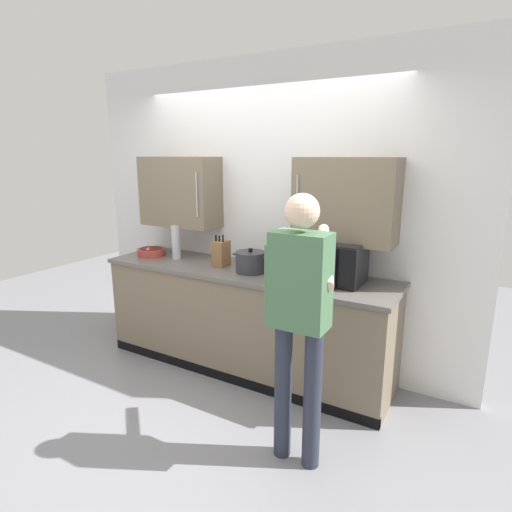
% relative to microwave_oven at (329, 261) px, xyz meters
% --- Properties ---
extents(ground_plane, '(9.44, 9.44, 0.00)m').
position_rel_microwave_oven_xyz_m(ground_plane, '(-0.76, -0.79, -1.10)').
color(ground_plane, gray).
extents(back_wall_tiled, '(3.87, 0.44, 2.76)m').
position_rel_microwave_oven_xyz_m(back_wall_tiled, '(-0.76, 0.29, 0.33)').
color(back_wall_tiled, white).
rests_on(back_wall_tiled, ground_plane).
extents(counter_unit, '(2.68, 0.68, 0.94)m').
position_rel_microwave_oven_xyz_m(counter_unit, '(-0.76, -0.04, -0.63)').
color(counter_unit, '#756651').
rests_on(counter_unit, ground_plane).
extents(microwave_oven, '(0.49, 0.39, 0.33)m').
position_rel_microwave_oven_xyz_m(microwave_oven, '(0.00, 0.00, 0.00)').
color(microwave_oven, black).
rests_on(microwave_oven, counter_unit).
extents(thermos_flask, '(0.09, 0.09, 0.33)m').
position_rel_microwave_oven_xyz_m(thermos_flask, '(-1.53, -0.04, 0.00)').
color(thermos_flask, '#B7BABF').
rests_on(thermos_flask, counter_unit).
extents(knife_block, '(0.11, 0.15, 0.29)m').
position_rel_microwave_oven_xyz_m(knife_block, '(-1.00, -0.04, -0.05)').
color(knife_block, brown).
rests_on(knife_block, counter_unit).
extents(fruit_bowl, '(0.27, 0.27, 0.10)m').
position_rel_microwave_oven_xyz_m(fruit_bowl, '(-1.84, -0.06, -0.12)').
color(fruit_bowl, '#AD3D33').
rests_on(fruit_bowl, counter_unit).
extents(stock_pot, '(0.35, 0.26, 0.21)m').
position_rel_microwave_oven_xyz_m(stock_pot, '(-0.67, -0.08, -0.07)').
color(stock_pot, '#2D2D33').
rests_on(stock_pot, counter_unit).
extents(person_figure, '(0.44, 0.63, 1.71)m').
position_rel_microwave_oven_xyz_m(person_figure, '(0.15, -0.90, -0.07)').
color(person_figure, '#282D3D').
rests_on(person_figure, ground_plane).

